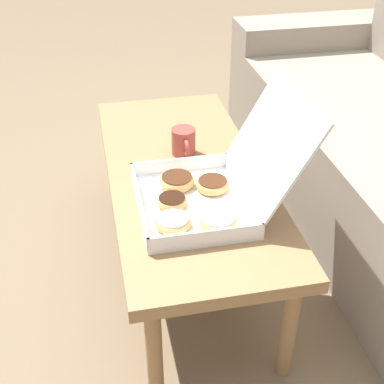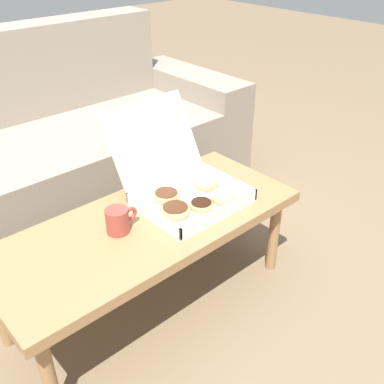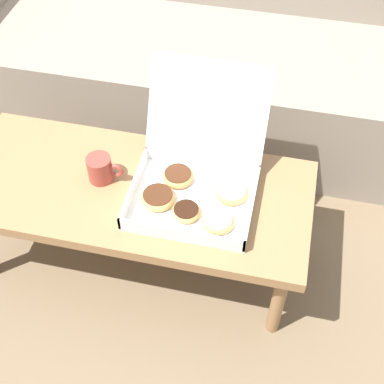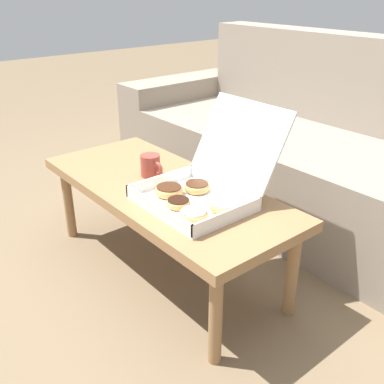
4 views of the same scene
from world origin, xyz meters
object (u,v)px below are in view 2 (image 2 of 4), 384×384
Objects in this scene: coffee_table at (148,230)px; couch at (39,159)px; pastry_box at (184,185)px; coffee_mug at (118,220)px.

couch is at bearing 90.00° from coffee_table.
couch reaches higher than pastry_box.
coffee_table is at bearing -8.67° from coffee_mug.
coffee_mug is at bearing -97.06° from couch.
pastry_box is (0.20, -0.88, 0.15)m from couch.
coffee_mug is at bearing 171.33° from coffee_table.
coffee_mug reaches higher than coffee_table.
pastry_box is 0.31m from coffee_mug.
couch is 4.71× the size of pastry_box.
couch is 1.90× the size of coffee_table.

